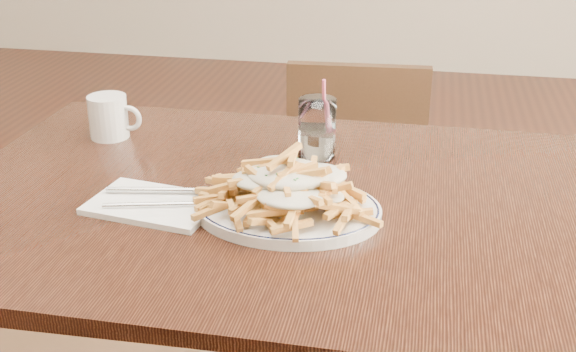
% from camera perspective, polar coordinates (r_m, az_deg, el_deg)
% --- Properties ---
extents(table, '(1.20, 0.80, 0.75)m').
position_cam_1_polar(table, '(1.27, 0.11, -4.76)').
color(table, black).
rests_on(table, ground).
extents(chair_far, '(0.39, 0.39, 0.80)m').
position_cam_1_polar(chair_far, '(2.06, 5.37, 0.12)').
color(chair_far, black).
rests_on(chair_far, ground).
extents(fries_plate, '(0.31, 0.27, 0.02)m').
position_cam_1_polar(fries_plate, '(1.17, -0.00, -2.66)').
color(fries_plate, white).
rests_on(fries_plate, table).
extents(loaded_fries, '(0.31, 0.28, 0.08)m').
position_cam_1_polar(loaded_fries, '(1.15, 0.00, -0.43)').
color(loaded_fries, '#BF873A').
rests_on(loaded_fries, fries_plate).
extents(napkin, '(0.22, 0.16, 0.01)m').
position_cam_1_polar(napkin, '(1.22, -10.61, -2.22)').
color(napkin, white).
rests_on(napkin, table).
extents(cutlery, '(0.22, 0.12, 0.01)m').
position_cam_1_polar(cutlery, '(1.22, -10.55, -1.72)').
color(cutlery, silver).
rests_on(cutlery, napkin).
extents(water_glass, '(0.07, 0.07, 0.16)m').
position_cam_1_polar(water_glass, '(1.38, 2.31, 3.47)').
color(water_glass, white).
rests_on(water_glass, table).
extents(coffee_mug, '(0.11, 0.08, 0.09)m').
position_cam_1_polar(coffee_mug, '(1.52, -13.92, 4.56)').
color(coffee_mug, white).
rests_on(coffee_mug, table).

